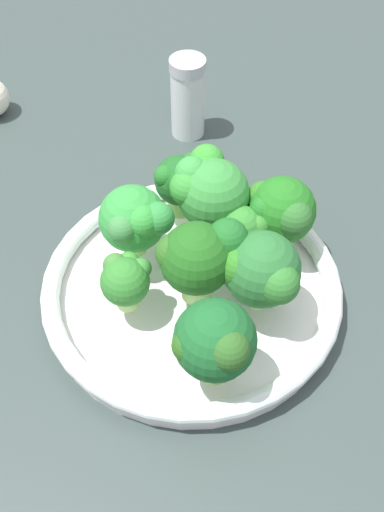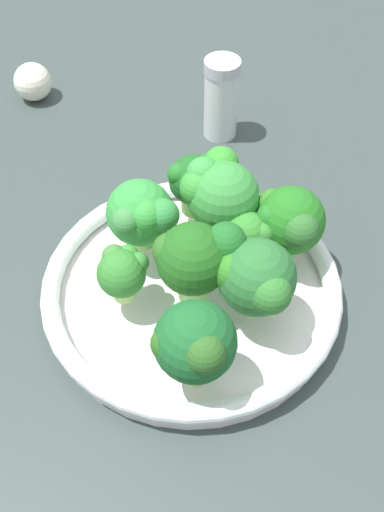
% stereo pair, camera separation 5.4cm
% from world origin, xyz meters
% --- Properties ---
extents(ground_plane, '(1.30, 1.30, 0.03)m').
position_xyz_m(ground_plane, '(0.00, 0.00, -0.01)').
color(ground_plane, '#364340').
extents(bowl, '(0.27, 0.27, 0.03)m').
position_xyz_m(bowl, '(-0.02, -0.00, 0.02)').
color(bowl, white).
rests_on(bowl, ground_plane).
extents(broccoli_floret_0, '(0.07, 0.06, 0.08)m').
position_xyz_m(broccoli_floret_0, '(-0.03, 0.01, 0.08)').
color(broccoli_floret_0, '#A2D46F').
rests_on(broccoli_floret_0, bowl).
extents(broccoli_floret_1, '(0.07, 0.07, 0.08)m').
position_xyz_m(broccoli_floret_1, '(-0.02, -0.06, 0.08)').
color(broccoli_floret_1, '#94BE68').
rests_on(broccoli_floret_1, bowl).
extents(broccoli_floret_2, '(0.06, 0.06, 0.08)m').
position_xyz_m(broccoli_floret_2, '(-0.06, 0.09, 0.08)').
color(broccoli_floret_2, '#90BD65').
rests_on(broccoli_floret_2, bowl).
extents(broccoli_floret_3, '(0.07, 0.07, 0.07)m').
position_xyz_m(broccoli_floret_3, '(0.04, -0.02, 0.07)').
color(broccoli_floret_3, '#91CB63').
rests_on(broccoli_floret_3, bowl).
extents(broccoli_floret_4, '(0.07, 0.06, 0.07)m').
position_xyz_m(broccoli_floret_4, '(-0.08, -0.07, 0.07)').
color(broccoli_floret_4, '#7DB058').
rests_on(broccoli_floret_4, bowl).
extents(broccoli_floret_5, '(0.07, 0.07, 0.07)m').
position_xyz_m(broccoli_floret_5, '(-0.08, 0.01, 0.07)').
color(broccoli_floret_5, '#8DC65C').
rests_on(broccoli_floret_5, bowl).
extents(broccoli_floret_6, '(0.05, 0.04, 0.05)m').
position_xyz_m(broccoli_floret_6, '(-0.05, -0.04, 0.06)').
color(broccoli_floret_6, '#7DB24D').
rests_on(broccoli_floret_6, bowl).
extents(broccoli_floret_7, '(0.04, 0.05, 0.05)m').
position_xyz_m(broccoli_floret_7, '(0.03, 0.04, 0.06)').
color(broccoli_floret_7, '#A2C968').
rests_on(broccoli_floret_7, bowl).
extents(broccoli_floret_8, '(0.05, 0.05, 0.06)m').
position_xyz_m(broccoli_floret_8, '(0.01, -0.08, 0.07)').
color(broccoli_floret_8, '#99D665').
rests_on(broccoli_floret_8, bowl).
extents(garlic_bulb, '(0.05, 0.05, 0.05)m').
position_xyz_m(garlic_bulb, '(0.29, -0.21, 0.02)').
color(garlic_bulb, white).
rests_on(garlic_bulb, ground_plane).
extents(pepper_shaker, '(0.04, 0.04, 0.10)m').
position_xyz_m(pepper_shaker, '(0.05, -0.24, 0.05)').
color(pepper_shaker, silver).
rests_on(pepper_shaker, ground_plane).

